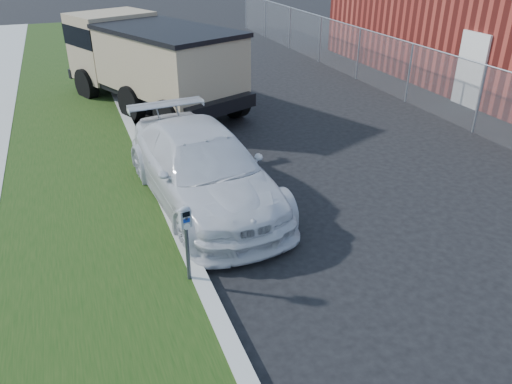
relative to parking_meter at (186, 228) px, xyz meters
name	(u,v)px	position (x,y,z in m)	size (l,w,h in m)	color
ground	(357,258)	(2.75, -0.27, -1.02)	(120.00, 120.00, 0.00)	black
chainlink_fence	(411,61)	(8.75, 6.73, 0.24)	(0.06, 30.06, 30.00)	slate
parking_meter	(186,228)	(0.00, 0.00, 0.00)	(0.19, 0.14, 1.25)	#3F4247
white_wagon	(203,168)	(0.95, 2.53, -0.30)	(2.03, 5.01, 1.45)	silver
dump_truck	(147,59)	(1.11, 9.19, 0.42)	(4.71, 6.94, 2.56)	black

